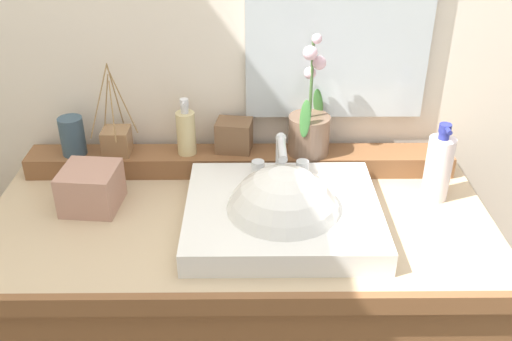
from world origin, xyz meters
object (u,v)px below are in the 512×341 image
Objects in this scene: soap_dispenser at (186,131)px; lotion_bottle at (438,167)px; potted_plant at (309,126)px; reed_diffuser at (117,140)px; tissue_box at (91,188)px; tumbler_cup at (72,136)px; trinket_box at (234,135)px; sink_basin at (283,219)px.

soap_dispenser is 0.76× the size of lotion_bottle.
potted_plant reaches higher than soap_dispenser.
reed_diffuser is 1.90× the size of tissue_box.
potted_plant reaches higher than lotion_bottle.
tumbler_cup is 0.42m from trinket_box.
reed_diffuser is at bearing 170.27° from lotion_bottle.
reed_diffuser is (0.11, 0.00, -0.01)m from tumbler_cup.
tumbler_cup is 0.19m from tissue_box.
soap_dispenser is (-0.32, -0.00, -0.01)m from potted_plant.
potted_plant is 2.10× the size of soap_dispenser.
sink_basin is 2.21× the size of lotion_bottle.
tumbler_cup is 1.11× the size of trinket_box.
reed_diffuser is 0.82m from lotion_bottle.
soap_dispenser is 1.18× the size of tissue_box.
reed_diffuser is 0.18m from tissue_box.
sink_basin is 0.31m from trinket_box.
trinket_box is at bearing 3.02° from reed_diffuser.
lotion_bottle is at bearing -8.35° from tumbler_cup.
soap_dispenser is 0.30m from tumbler_cup.
trinket_box is at bearing 8.54° from soap_dispenser.
sink_basin is at bearing -161.89° from lotion_bottle.
sink_basin is 0.47m from tissue_box.
tissue_box is at bearing -177.77° from lotion_bottle.
trinket_box is at bearing 2.66° from tumbler_cup.
reed_diffuser is (-0.51, 0.00, -0.04)m from potted_plant.
lotion_bottle is at bearing -24.27° from potted_plant.
tissue_box is at bearing -141.99° from soap_dispenser.
potted_plant is 0.51m from reed_diffuser.
reed_diffuser reaches higher than tumbler_cup.
reed_diffuser is (-0.18, 0.00, -0.03)m from soap_dispenser.
potted_plant is 3.51× the size of trinket_box.
reed_diffuser is 2.69× the size of trinket_box.
soap_dispenser is 0.62× the size of reed_diffuser.
sink_basin reaches higher than tissue_box.
trinket_box is at bearing 28.87° from tissue_box.
tissue_box is (-0.03, -0.17, -0.04)m from reed_diffuser.
trinket_box is at bearing 112.64° from sink_basin.
sink_basin is 1.37× the size of potted_plant.
soap_dispenser is at bearing -0.75° from reed_diffuser.
trinket_box is 0.52m from lotion_bottle.
tumbler_cup is at bearing 154.11° from sink_basin.
lotion_bottle reaches higher than tumbler_cup.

